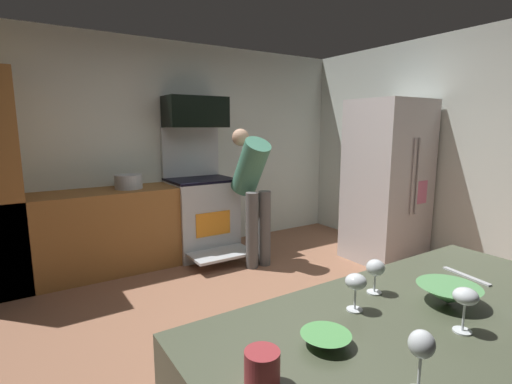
% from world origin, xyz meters
% --- Properties ---
extents(ground_plane, '(5.20, 4.80, 0.02)m').
position_xyz_m(ground_plane, '(0.00, 0.00, -0.01)').
color(ground_plane, '#8B5D45').
extents(wall_back, '(5.20, 0.12, 2.60)m').
position_xyz_m(wall_back, '(0.00, 2.34, 1.30)').
color(wall_back, silver).
rests_on(wall_back, ground).
extents(wall_right, '(0.12, 4.80, 2.60)m').
position_xyz_m(wall_right, '(2.54, 0.00, 1.30)').
color(wall_right, silver).
rests_on(wall_right, ground).
extents(lower_cabinet_run, '(2.40, 0.60, 0.90)m').
position_xyz_m(lower_cabinet_run, '(-0.90, 1.98, 0.45)').
color(lower_cabinet_run, '#935F2E').
rests_on(lower_cabinet_run, ground).
extents(oven_range, '(0.76, 1.05, 1.57)m').
position_xyz_m(oven_range, '(0.25, 1.97, 0.51)').
color(oven_range, '#B5BCC1').
rests_on(oven_range, ground).
extents(microwave, '(0.74, 0.38, 0.37)m').
position_xyz_m(microwave, '(0.25, 2.06, 1.75)').
color(microwave, black).
rests_on(microwave, oven_range).
extents(refrigerator, '(0.82, 0.74, 1.88)m').
position_xyz_m(refrigerator, '(2.03, 0.61, 0.94)').
color(refrigerator, '#BDB8B8').
rests_on(refrigerator, ground).
extents(person_cook, '(0.31, 0.61, 1.56)m').
position_xyz_m(person_cook, '(0.60, 1.32, 0.92)').
color(person_cook, '#545454').
rests_on(person_cook, ground).
extents(mixing_bowl_large, '(0.24, 0.24, 0.07)m').
position_xyz_m(mixing_bowl_large, '(-0.29, -1.50, 0.94)').
color(mixing_bowl_large, '#569858').
rests_on(mixing_bowl_large, counter_island).
extents(mixing_bowl_small, '(0.16, 0.16, 0.04)m').
position_xyz_m(mixing_bowl_small, '(-0.89, -1.46, 0.92)').
color(mixing_bowl_small, '#539F53').
rests_on(mixing_bowl_small, counter_island).
extents(wine_glass_near, '(0.08, 0.08, 0.16)m').
position_xyz_m(wine_glass_near, '(-0.45, -1.65, 1.02)').
color(wine_glass_near, silver).
rests_on(wine_glass_near, counter_island).
extents(wine_glass_mid, '(0.08, 0.08, 0.14)m').
position_xyz_m(wine_glass_mid, '(-0.64, -1.35, 1.01)').
color(wine_glass_mid, silver).
rests_on(wine_glass_mid, counter_island).
extents(wine_glass_far, '(0.07, 0.07, 0.18)m').
position_xyz_m(wine_glass_far, '(-0.84, -1.75, 1.03)').
color(wine_glass_far, silver).
rests_on(wine_glass_far, counter_island).
extents(wine_glass_extra, '(0.08, 0.08, 0.14)m').
position_xyz_m(wine_glass_extra, '(-0.46, -1.29, 1.00)').
color(wine_glass_extra, silver).
rests_on(wine_glass_extra, counter_island).
extents(mug_coffee, '(0.10, 0.10, 0.10)m').
position_xyz_m(mug_coffee, '(-1.16, -1.51, 0.95)').
color(mug_coffee, '#9E2F34').
rests_on(mug_coffee, counter_island).
extents(knife_chef, '(0.06, 0.23, 0.01)m').
position_xyz_m(knife_chef, '(0.03, -1.40, 0.90)').
color(knife_chef, '#B7BABF').
rests_on(knife_chef, counter_island).
extents(stock_pot, '(0.30, 0.30, 0.16)m').
position_xyz_m(stock_pot, '(-0.61, 1.98, 0.98)').
color(stock_pot, '#ADB4BD').
rests_on(stock_pot, lower_cabinet_run).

